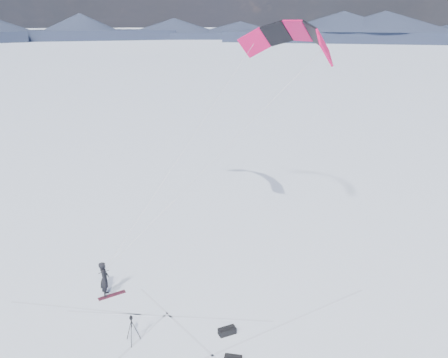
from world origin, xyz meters
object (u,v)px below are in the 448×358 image
object	(u,v)px
tripod	(132,326)
snowkiter	(106,295)
gear_bag_a	(227,331)
snowboard	(112,295)

from	to	relation	value
tripod	snowkiter	bearing A→B (deg)	91.69
snowkiter	tripod	xyz separation A→B (m)	(0.95, -4.01, 0.87)
snowkiter	gear_bag_a	world-z (taller)	snowkiter
snowboard	snowkiter	bearing A→B (deg)	137.98
tripod	gear_bag_a	size ratio (longest dim) A/B	1.62
snowkiter	tripod	bearing A→B (deg)	-164.82
snowkiter	tripod	world-z (taller)	tripod
gear_bag_a	snowboard	bearing A→B (deg)	129.80
snowkiter	tripod	distance (m)	4.21
snowboard	gear_bag_a	size ratio (longest dim) A/B	1.72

